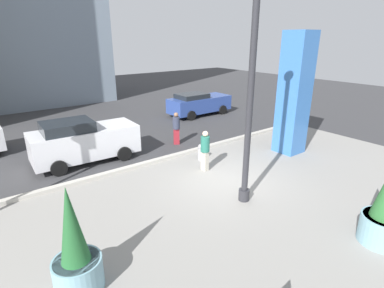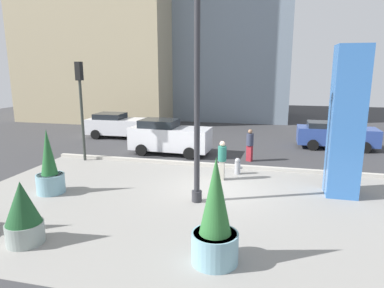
{
  "view_description": "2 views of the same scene",
  "coord_description": "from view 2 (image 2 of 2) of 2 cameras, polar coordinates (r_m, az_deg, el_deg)",
  "views": [
    {
      "loc": [
        -7.27,
        -7.49,
        5.18
      ],
      "look_at": [
        -1.02,
        0.73,
        1.5
      ],
      "focal_mm": 28.19,
      "sensor_mm": 36.0,
      "label": 1
    },
    {
      "loc": [
        2.06,
        -12.66,
        4.62
      ],
      "look_at": [
        -1.13,
        0.48,
        1.66
      ],
      "focal_mm": 32.05,
      "sensor_mm": 36.0,
      "label": 2
    }
  ],
  "objects": [
    {
      "name": "potted_plant_mid_plaza",
      "position": [
        14.0,
        -22.63,
        -4.0
      ],
      "size": [
        1.04,
        1.04,
        2.47
      ],
      "color": "#7AA8B7",
      "rests_on": "ground_plane"
    },
    {
      "name": "office_block_flanking",
      "position": [
        35.58,
        -13.81,
        20.7
      ],
      "size": [
        13.66,
        11.26,
        20.0
      ],
      "primitive_type": "cube",
      "color": "tan",
      "rests_on": "ground_plane"
    },
    {
      "name": "fire_hydrant",
      "position": [
        15.5,
        7.59,
        -3.68
      ],
      "size": [
        0.36,
        0.26,
        0.75
      ],
      "color": "#99999E",
      "rests_on": "ground_plane"
    },
    {
      "name": "ground_plane",
      "position": [
        17.41,
        6.37,
        -3.12
      ],
      "size": [
        60.0,
        60.0,
        0.0
      ],
      "primitive_type": "plane",
      "color": "#38383A"
    },
    {
      "name": "lamp_post",
      "position": [
        11.54,
        0.85,
        7.58
      ],
      "size": [
        0.44,
        0.44,
        7.5
      ],
      "color": "#2D2D33",
      "rests_on": "ground_plane"
    },
    {
      "name": "pedestrian_on_sidewalk",
      "position": [
        17.67,
        9.6,
        0.07
      ],
      "size": [
        0.48,
        0.48,
        1.65
      ],
      "color": "maroon",
      "rests_on": "ground_plane"
    },
    {
      "name": "traffic_light_corner",
      "position": [
        18.09,
        -18.03,
        7.66
      ],
      "size": [
        0.28,
        0.42,
        4.98
      ],
      "color": "#333833",
      "rests_on": "ground_plane"
    },
    {
      "name": "pedestrian_by_curb",
      "position": [
        14.5,
        5.03,
        -2.41
      ],
      "size": [
        0.37,
        0.37,
        1.69
      ],
      "color": "#B2AD9E",
      "rests_on": "ground_plane"
    },
    {
      "name": "potted_plant_near_left",
      "position": [
        8.37,
        3.89,
        -12.67
      ],
      "size": [
        1.14,
        1.14,
        2.67
      ],
      "color": "#7AA8B7",
      "rests_on": "ground_plane"
    },
    {
      "name": "car_passing_lane",
      "position": [
        19.02,
        -3.83,
        1.19
      ],
      "size": [
        4.46,
        2.14,
        1.9
      ],
      "color": "silver",
      "rests_on": "ground_plane"
    },
    {
      "name": "plaza_pavement",
      "position": [
        11.8,
        2.55,
        -10.72
      ],
      "size": [
        18.0,
        10.0,
        0.02
      ],
      "primitive_type": "cube",
      "color": "gray",
      "rests_on": "ground_plane"
    },
    {
      "name": "car_curb_west",
      "position": [
        21.99,
        22.76,
        1.4
      ],
      "size": [
        4.48,
        1.94,
        1.57
      ],
      "color": "#2D4793",
      "rests_on": "ground_plane"
    },
    {
      "name": "potted_plant_by_pillar",
      "position": [
        10.35,
        -26.3,
        -10.38
      ],
      "size": [
        0.99,
        0.99,
        1.76
      ],
      "color": "gray",
      "rests_on": "ground_plane"
    },
    {
      "name": "car_curb_east",
      "position": [
        24.17,
        -12.21,
        3.08
      ],
      "size": [
        4.23,
        2.2,
        1.66
      ],
      "color": "silver",
      "rests_on": "ground_plane"
    },
    {
      "name": "art_pillar_blue",
      "position": [
        13.52,
        24.3,
        3.22
      ],
      "size": [
        1.11,
        1.11,
        5.46
      ],
      "primitive_type": "cube",
      "color": "#3870BC",
      "rests_on": "ground_plane"
    },
    {
      "name": "curb_strip",
      "position": [
        16.55,
        5.98,
        -3.65
      ],
      "size": [
        18.0,
        0.24,
        0.16
      ],
      "primitive_type": "cube",
      "color": "#B7B2A8",
      "rests_on": "ground_plane"
    }
  ]
}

